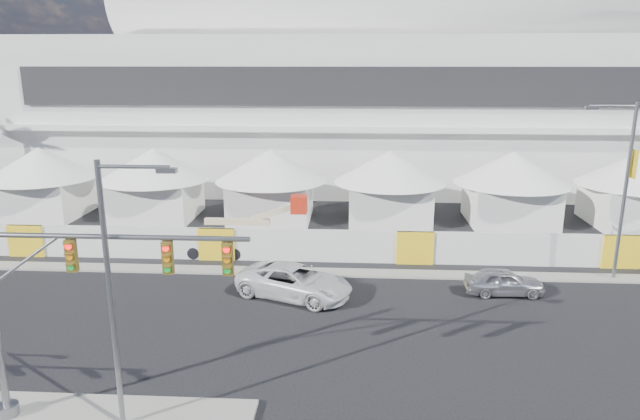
# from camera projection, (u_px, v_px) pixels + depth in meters

# --- Properties ---
(ground) EXTENTS (160.00, 160.00, 0.00)m
(ground) POSITION_uv_depth(u_px,v_px,m) (288.00, 396.00, 20.74)
(ground) COLOR black
(ground) RESTS_ON ground
(stadium) EXTENTS (80.00, 24.80, 21.98)m
(stadium) POSITION_uv_depth(u_px,v_px,m) (418.00, 85.00, 57.94)
(stadium) COLOR silver
(stadium) RESTS_ON ground
(tent_row) EXTENTS (53.40, 8.40, 5.40)m
(tent_row) POSITION_uv_depth(u_px,v_px,m) (330.00, 180.00, 43.09)
(tent_row) COLOR white
(tent_row) RESTS_ON ground
(hoarding_fence) EXTENTS (70.00, 0.25, 2.00)m
(hoarding_fence) POSITION_uv_depth(u_px,v_px,m) (415.00, 248.00, 34.15)
(hoarding_fence) COLOR silver
(hoarding_fence) RESTS_ON ground
(sedan_silver) EXTENTS (1.73, 4.07, 1.37)m
(sedan_silver) POSITION_uv_depth(u_px,v_px,m) (504.00, 282.00, 29.68)
(sedan_silver) COLOR #ADADB2
(sedan_silver) RESTS_ON ground
(pickup_curb) EXTENTS (4.72, 6.58, 1.66)m
(pickup_curb) POSITION_uv_depth(u_px,v_px,m) (295.00, 281.00, 29.32)
(pickup_curb) COLOR silver
(pickup_curb) RESTS_ON ground
(traffic_mast) EXTENTS (8.87, 0.71, 7.34)m
(traffic_mast) POSITION_uv_depth(u_px,v_px,m) (47.00, 307.00, 18.27)
(traffic_mast) COLOR gray
(traffic_mast) RESTS_ON median_island
(streetlight_median) EXTENTS (2.45, 0.25, 8.87)m
(streetlight_median) POSITION_uv_depth(u_px,v_px,m) (116.00, 280.00, 17.63)
(streetlight_median) COLOR slate
(streetlight_median) RESTS_ON median_island
(streetlight_curb) EXTENTS (2.90, 0.65, 9.79)m
(streetlight_curb) POSITION_uv_depth(u_px,v_px,m) (622.00, 180.00, 30.43)
(streetlight_curb) COLOR slate
(streetlight_curb) RESTS_ON ground
(boom_lift) EXTENTS (7.59, 1.73, 3.87)m
(boom_lift) POSITION_uv_depth(u_px,v_px,m) (229.00, 238.00, 35.75)
(boom_lift) COLOR red
(boom_lift) RESTS_ON ground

